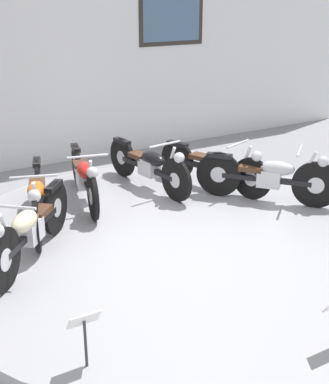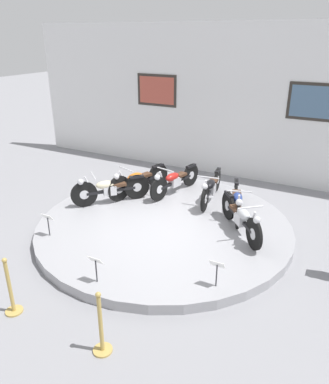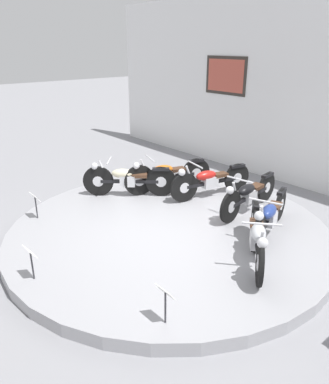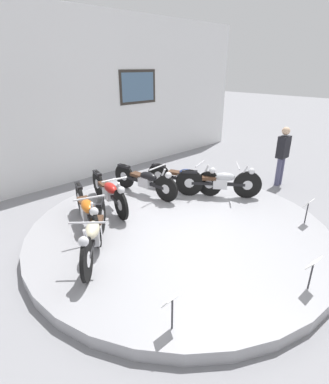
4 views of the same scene
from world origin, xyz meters
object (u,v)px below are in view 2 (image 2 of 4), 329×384
(motorcycle_black, at_px, (211,187))
(motorcycle_cream, at_px, (109,188))
(info_placard_front_left, at_px, (48,220))
(motorcycle_blue, at_px, (237,201))
(info_placard_front_centre, at_px, (96,263))
(motorcycle_red, at_px, (175,180))
(motorcycle_orange, at_px, (138,180))
(motorcycle_silver, at_px, (241,217))
(stanchion_post_left_of_entry, at_px, (11,294))
(info_placard_front_right, at_px, (217,268))
(stanchion_post_right_of_entry, at_px, (101,332))

(motorcycle_black, bearing_deg, motorcycle_cream, -149.36)
(motorcycle_cream, xyz_separation_m, info_placard_front_left, (-0.18, -1.97, -0.03))
(motorcycle_blue, distance_m, info_placard_front_centre, 3.85)
(motorcycle_black, height_order, info_placard_front_left, motorcycle_black)
(motorcycle_cream, relative_size, motorcycle_blue, 0.83)
(motorcycle_red, relative_size, motorcycle_black, 0.99)
(motorcycle_orange, xyz_separation_m, motorcycle_red, (0.83, 0.50, -0.02))
(motorcycle_red, distance_m, motorcycle_silver, 2.57)
(motorcycle_black, bearing_deg, motorcycle_red, 179.92)
(motorcycle_orange, xyz_separation_m, stanchion_post_left_of_entry, (0.47, -4.67, -0.26))
(motorcycle_orange, relative_size, motorcycle_black, 0.99)
(motorcycle_cream, height_order, stanchion_post_left_of_entry, stanchion_post_left_of_entry)
(info_placard_front_centre, relative_size, stanchion_post_left_of_entry, 0.50)
(motorcycle_cream, xyz_separation_m, info_placard_front_centre, (1.69, -2.80, -0.03))
(info_placard_front_left, bearing_deg, stanchion_post_left_of_entry, -62.41)
(motorcycle_orange, bearing_deg, motorcycle_cream, -113.02)
(motorcycle_cream, relative_size, info_placard_front_left, 3.01)
(info_placard_front_left, height_order, info_placard_front_centre, same)
(motorcycle_cream, bearing_deg, info_placard_front_right, -28.89)
(motorcycle_silver, relative_size, stanchion_post_left_of_entry, 1.52)
(stanchion_post_left_of_entry, height_order, stanchion_post_right_of_entry, same)
(motorcycle_silver, height_order, stanchion_post_right_of_entry, stanchion_post_right_of_entry)
(motorcycle_blue, xyz_separation_m, info_placard_front_left, (-3.22, -2.77, -0.00))
(motorcycle_red, height_order, stanchion_post_right_of_entry, stanchion_post_right_of_entry)
(stanchion_post_right_of_entry, bearing_deg, motorcycle_blue, 84.27)
(motorcycle_cream, distance_m, stanchion_post_left_of_entry, 3.96)
(motorcycle_red, bearing_deg, info_placard_front_centre, -82.82)
(stanchion_post_right_of_entry, bearing_deg, motorcycle_orange, 115.49)
(motorcycle_orange, distance_m, info_placard_front_right, 4.25)
(info_placard_front_centre, height_order, stanchion_post_right_of_entry, stanchion_post_right_of_entry)
(motorcycle_silver, relative_size, stanchion_post_right_of_entry, 1.52)
(motorcycle_orange, height_order, motorcycle_black, motorcycle_orange)
(info_placard_front_left, relative_size, info_placard_front_centre, 1.00)
(motorcycle_blue, bearing_deg, motorcycle_silver, -67.03)
(motorcycle_black, height_order, stanchion_post_left_of_entry, stanchion_post_left_of_entry)
(motorcycle_silver, bearing_deg, motorcycle_cream, 179.99)
(motorcycle_cream, xyz_separation_m, motorcycle_black, (2.21, 1.31, -0.01))
(motorcycle_cream, height_order, motorcycle_orange, motorcycle_orange)
(motorcycle_cream, xyz_separation_m, stanchion_post_left_of_entry, (0.81, -3.86, -0.25))
(motorcycle_blue, relative_size, info_placard_front_centre, 3.64)
(motorcycle_red, bearing_deg, motorcycle_silver, -30.65)
(motorcycle_orange, relative_size, info_placard_front_left, 3.79)
(stanchion_post_left_of_entry, bearing_deg, motorcycle_black, 74.91)
(motorcycle_orange, height_order, motorcycle_red, motorcycle_orange)
(stanchion_post_left_of_entry, bearing_deg, info_placard_front_right, 34.57)
(motorcycle_silver, distance_m, info_placard_front_right, 1.97)
(motorcycle_orange, bearing_deg, motorcycle_red, 30.95)
(info_placard_front_right, height_order, stanchion_post_right_of_entry, stanchion_post_right_of_entry)
(motorcycle_orange, xyz_separation_m, info_placard_front_centre, (1.35, -3.61, -0.03))
(stanchion_post_right_of_entry, bearing_deg, info_placard_front_left, 145.43)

